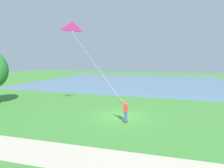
# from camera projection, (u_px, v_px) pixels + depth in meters

# --- Properties ---
(ground_plane) EXTENTS (120.00, 120.00, 0.00)m
(ground_plane) POSITION_uv_depth(u_px,v_px,m) (121.00, 117.00, 15.77)
(ground_plane) COLOR #3D7F33
(lake_water) EXTENTS (36.00, 44.00, 0.01)m
(lake_water) POSITION_uv_depth(u_px,v_px,m) (132.00, 81.00, 42.50)
(lake_water) COLOR teal
(lake_water) RESTS_ON ground
(walkway_path) EXTENTS (3.89, 32.08, 0.02)m
(walkway_path) POSITION_uv_depth(u_px,v_px,m) (52.00, 154.00, 9.54)
(walkway_path) COLOR #B7AD99
(walkway_path) RESTS_ON ground
(person_kite_flyer) EXTENTS (0.51, 0.63, 1.83)m
(person_kite_flyer) POSITION_uv_depth(u_px,v_px,m) (126.00, 110.00, 14.30)
(person_kite_flyer) COLOR #232328
(person_kite_flyer) RESTS_ON ground
(flying_kite) EXTENTS (1.91, 5.63, 6.72)m
(flying_kite) POSITION_uv_depth(u_px,v_px,m) (73.00, 28.00, 16.10)
(flying_kite) COLOR #E02D9E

